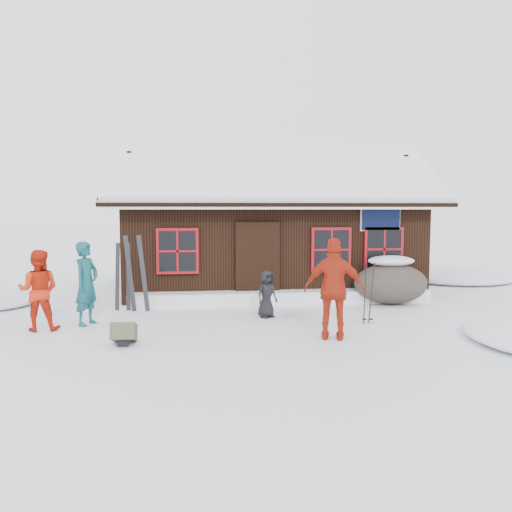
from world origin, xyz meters
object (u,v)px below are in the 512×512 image
object	(u,v)px
skier_crouched	(267,294)
boulder	(391,282)
skier_teal	(87,283)
ski_poles	(368,294)
backpack_olive	(124,336)
skier_orange_left	(39,290)
skier_orange_right	(334,289)

from	to	relation	value
skier_crouched	boulder	distance (m)	3.55
skier_teal	ski_poles	xyz separation A→B (m)	(5.81, -0.50, -0.25)
backpack_olive	ski_poles	bearing A→B (deg)	12.37
skier_orange_left	skier_crouched	size ratio (longest dim) A/B	1.54
skier_crouched	skier_orange_right	bearing A→B (deg)	-97.11
backpack_olive	skier_orange_left	bearing A→B (deg)	144.70
skier_orange_left	backpack_olive	distance (m)	2.29
ski_poles	backpack_olive	xyz separation A→B (m)	(-4.84, -1.12, -0.47)
skier_teal	backpack_olive	size ratio (longest dim) A/B	3.17
skier_teal	ski_poles	distance (m)	5.84
skier_orange_right	skier_crouched	size ratio (longest dim) A/B	1.80
boulder	skier_crouched	bearing A→B (deg)	-159.58
skier_teal	skier_orange_left	size ratio (longest dim) A/B	1.08
skier_orange_left	boulder	size ratio (longest dim) A/B	0.86
skier_orange_left	backpack_olive	xyz separation A→B (m)	(1.81, -1.25, -0.65)
skier_orange_right	ski_poles	bearing A→B (deg)	-116.16
boulder	ski_poles	xyz separation A→B (m)	(-1.29, -2.02, 0.07)
skier_teal	ski_poles	bearing A→B (deg)	-70.98
skier_orange_right	backpack_olive	bearing A→B (deg)	13.52
skier_crouched	backpack_olive	size ratio (longest dim) A/B	1.91
skier_teal	skier_crouched	size ratio (longest dim) A/B	1.66
skier_orange_right	skier_teal	bearing A→B (deg)	-4.92
skier_teal	skier_orange_left	xyz separation A→B (m)	(-0.83, -0.37, -0.06)
skier_orange_left	backpack_olive	bearing A→B (deg)	143.55
skier_orange_right	skier_crouched	bearing A→B (deg)	-49.12
backpack_olive	skier_crouched	bearing A→B (deg)	33.53
skier_teal	ski_poles	world-z (taller)	skier_teal
ski_poles	skier_crouched	bearing A→B (deg)	158.92
skier_teal	skier_crouched	bearing A→B (deg)	-61.77
skier_teal	skier_crouched	distance (m)	3.80
skier_crouched	skier_orange_left	bearing A→B (deg)	155.10
skier_teal	skier_orange_right	distance (m)	5.05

